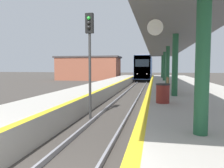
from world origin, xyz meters
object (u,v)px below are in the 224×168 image
object	(u,v)px
train	(144,68)
bench	(165,84)
trash_bin	(163,93)
signal_near	(90,46)

from	to	relation	value
train	bench	bearing A→B (deg)	-84.80
trash_bin	bench	xyz separation A→B (m)	(0.29, 4.06, 0.07)
trash_bin	bench	bearing A→B (deg)	85.85
trash_bin	signal_near	bearing A→B (deg)	175.03
train	trash_bin	world-z (taller)	train
signal_near	trash_bin	xyz separation A→B (m)	(3.33, -0.29, -2.07)
signal_near	trash_bin	distance (m)	3.93
trash_bin	bench	world-z (taller)	bench
bench	train	bearing A→B (deg)	95.20
train	signal_near	distance (m)	32.79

